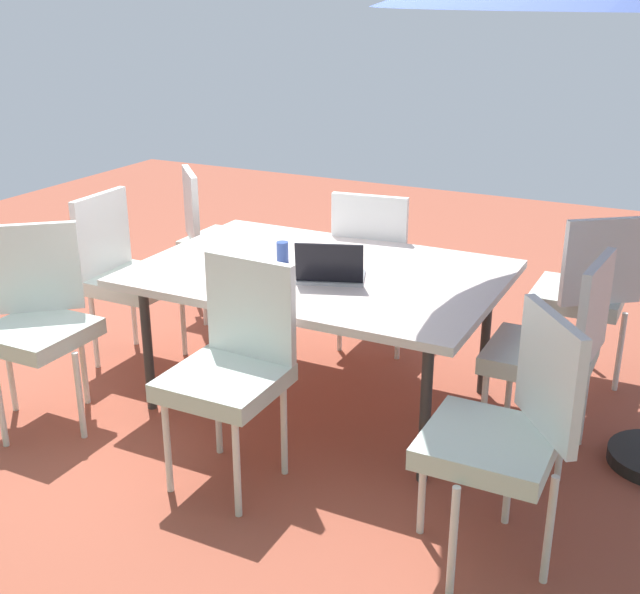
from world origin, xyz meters
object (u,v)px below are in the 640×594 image
chair_northeast (37,317)px  chair_east (126,270)px  chair_southwest (585,289)px  chair_northwest (506,428)px  chair_west (555,346)px  chair_north (232,363)px  chair_southeast (216,234)px  chair_south (375,261)px  cup (282,252)px  dining_table (320,278)px  laptop (331,272)px

chair_northeast → chair_east: (0.07, -0.75, 0.00)m
chair_southwest → chair_northwest: size_ratio=1.00×
chair_west → chair_north: size_ratio=1.00×
chair_southeast → chair_east: size_ratio=1.00×
chair_south → cup: chair_south is taller
dining_table → cup: 0.25m
chair_northwest → cup: chair_northwest is taller
chair_south → chair_west: bearing=139.9°
chair_east → chair_west: (-2.40, -0.02, 0.00)m
dining_table → chair_south: bearing=-88.6°
cup → chair_northeast: bearing=41.1°
chair_southeast → dining_table: bearing=-167.7°
laptop → chair_north: bearing=58.2°
chair_southeast → chair_north: size_ratio=1.00×
chair_southwest → chair_northeast: same height
dining_table → cup: size_ratio=16.35×
chair_southwest → laptop: chair_southwest is taller
dining_table → chair_northwest: chair_northwest is taller
dining_table → chair_west: chair_west is taller
dining_table → chair_northeast: 1.40m
chair_northwest → chair_south: (1.18, -1.58, 0.00)m
laptop → chair_northeast: bearing=7.0°
chair_north → cup: 0.88m
laptop → chair_southwest: bearing=-158.1°
chair_southeast → chair_north: 1.98m
chair_northeast → chair_west: (-2.33, -0.77, 0.00)m
chair_south → chair_southeast: bearing=-9.3°
chair_southeast → chair_east: bearing=133.6°
chair_southeast → chair_northeast: (-0.02, 1.59, 0.00)m
chair_east → laptop: bearing=-96.0°
chair_southeast → chair_east: 0.84m
dining_table → laptop: (-0.12, 0.13, 0.09)m
chair_southeast → chair_southwest: 2.34m
chair_northeast → cup: size_ratio=8.97×
chair_east → chair_southwest: bearing=-72.2°
chair_west → cup: bearing=-86.6°
chair_southeast → chair_northeast: same height
cup → chair_south: bearing=-105.5°
chair_east → chair_west: size_ratio=1.00×
chair_southwest → laptop: 1.43m
chair_northeast → chair_north: bearing=-40.3°
chair_northwest → chair_south: same height
chair_south → dining_table: bearing=84.2°
dining_table → chair_southeast: 1.43m
chair_west → chair_south: 1.43m
chair_northeast → dining_table: bearing=-5.0°
dining_table → chair_northeast: size_ratio=1.82×
chair_northeast → laptop: (-1.27, -0.65, 0.22)m
chair_north → chair_northeast: bearing=-178.0°
chair_southeast → chair_east: (0.05, 0.84, 0.00)m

